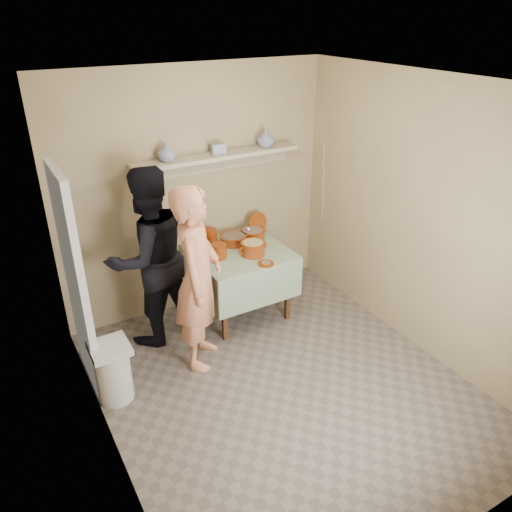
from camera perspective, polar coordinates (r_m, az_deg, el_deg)
ground at (r=4.66m, az=3.13°, el=-14.59°), size 3.50×3.50×0.00m
tile_panel at (r=4.40m, az=-19.86°, el=-3.15°), size 0.06×0.70×2.00m
plate_stack_a at (r=5.34m, az=-6.45°, el=2.19°), size 0.16×0.16×0.22m
plate_stack_b at (r=5.41m, az=-5.18°, el=2.29°), size 0.14×0.14×0.16m
bowl_stack at (r=5.09m, az=-4.23°, el=0.57°), size 0.15×0.15×0.15m
empty_bowl at (r=5.16m, az=-5.59°, el=0.28°), size 0.17×0.17×0.05m
propped_lid at (r=5.64m, az=0.21°, el=3.87°), size 0.23×0.06×0.23m
vase_right at (r=5.42m, az=1.13°, el=13.33°), size 0.21×0.21×0.19m
vase_left at (r=4.97m, az=-10.19°, el=11.65°), size 0.24×0.24×0.19m
ceramic_box at (r=5.19m, az=-4.32°, el=12.14°), size 0.16×0.12×0.10m
person_cook at (r=4.50m, az=-6.65°, el=-2.62°), size 0.71×0.77×1.76m
person_helper at (r=4.90m, az=-12.11°, el=-0.21°), size 1.00×0.85×1.81m
room_shell at (r=3.80m, az=3.73°, el=3.96°), size 3.04×3.54×2.62m
serving_table at (r=5.32m, az=-1.93°, el=-0.48°), size 0.97×0.97×0.76m
cazuela_meat_a at (r=5.39m, az=-2.59°, el=2.00°), size 0.30×0.30×0.10m
cazuela_meat_b at (r=5.52m, az=-0.37°, el=2.63°), size 0.28×0.28×0.10m
ladle at (r=5.49m, az=-0.83°, el=3.09°), size 0.08×0.26×0.19m
cazuela_rice at (r=5.13m, az=-0.34°, el=0.99°), size 0.33×0.25×0.14m
front_plate at (r=4.97m, az=1.13°, el=-0.84°), size 0.16×0.16×0.03m
wall_shelf at (r=5.23m, az=-4.57°, el=11.13°), size 1.80×0.25×0.21m
trash_bin at (r=4.53m, az=-16.01°, el=-12.58°), size 0.32×0.32×0.56m
electrical_cord at (r=5.86m, az=7.69°, el=8.37°), size 0.01×0.05×0.90m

